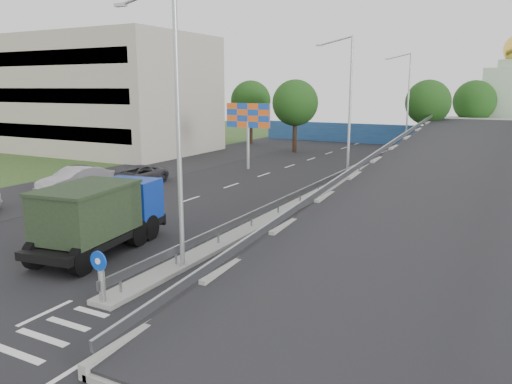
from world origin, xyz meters
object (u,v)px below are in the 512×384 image
Objects in this scene: dump_truck at (100,213)px; sign_bollard at (101,276)px; lamp_post_far at (407,97)px; billboard at (248,119)px; lamp_post_mid at (348,101)px; parked_car_c at (136,175)px; parked_car_b at (76,180)px; lamp_post_near at (174,115)px.

sign_bollard is at bearing -53.36° from dump_truck.
lamp_post_far is 1.44× the size of dump_truck.
lamp_post_mid is at bearing -12.38° from billboard.
billboard is (-9.00, 25.83, 3.15)m from sign_bollard.
lamp_post_mid and lamp_post_far have the same top height.
dump_truck reaches higher than parked_car_c.
parked_car_b reaches higher than parked_car_c.
lamp_post_mid is at bearing -90.00° from lamp_post_far.
lamp_post_near is at bearing -67.51° from billboard.
lamp_post_near is at bearing -11.85° from dump_truck.
dump_truck reaches higher than sign_bollard.
sign_bollard is 20.57m from parked_car_c.
dump_truck is at bearing 134.79° from sign_bollard.
lamp_post_near is at bearing -38.01° from parked_car_c.
sign_bollard is 0.17× the size of lamp_post_mid.
lamp_post_mid reaches higher than billboard.
parked_car_c is (-12.87, -7.69, -5.14)m from lamp_post_mid.
dump_truck reaches higher than parked_car_b.
lamp_post_far is (0.00, 20.00, 0.00)m from lamp_post_mid.
billboard is 1.15× the size of parked_car_c.
parked_car_c is (-8.69, 12.04, -0.97)m from dump_truck.
lamp_post_far reaches higher than parked_car_b.
parked_car_b is 4.29m from parked_car_c.
sign_bollard is at bearing -34.95° from parked_car_b.
lamp_post_far is (0.11, 43.83, 4.77)m from sign_bollard.
dump_truck is at bearing -101.95° from lamp_post_mid.
lamp_post_near and lamp_post_mid have the same top height.
parked_car_c is at bearing 117.67° from dump_truck.
sign_bollard is at bearing -90.26° from lamp_post_mid.
lamp_post_far is 20.24m from billboard.
lamp_post_mid is at bearing 90.00° from lamp_post_near.
parked_car_c is at bearing 136.26° from lamp_post_near.
lamp_post_near is 1.00× the size of lamp_post_mid.
dump_truck is 14.88m from parked_car_c.
lamp_post_mid is 1.00× the size of lamp_post_far.
sign_bollard is 44.08m from lamp_post_far.
lamp_post_mid is at bearing 89.74° from sign_bollard.
billboard is 22.43m from dump_truck.
billboard is at bearing 167.62° from lamp_post_mid.
billboard is at bearing 73.63° from parked_car_b.
parked_car_b is (-14.52, -31.65, -4.96)m from lamp_post_far.
sign_bollard is at bearing -70.79° from billboard.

